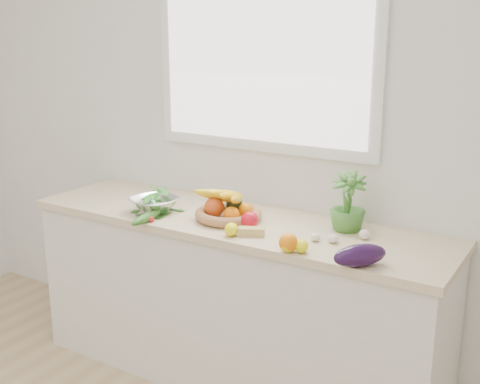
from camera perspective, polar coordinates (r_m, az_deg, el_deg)
The scene contains 20 objects.
back_wall at distance 3.20m, azimuth 2.27°, elevation 6.59°, with size 4.50×0.02×2.70m, color white.
counter_cabinet at distance 3.23m, azimuth -0.58°, elevation -10.47°, with size 2.20×0.58×0.86m, color silver.
countertop at distance 3.06m, azimuth -0.60°, elevation -2.86°, with size 2.24×0.62×0.04m, color beige.
window_frame at distance 3.16m, azimuth 2.21°, elevation 13.75°, with size 1.30×0.03×1.10m, color white.
window_pane at distance 3.14m, azimuth 2.02°, elevation 13.75°, with size 1.18×0.01×0.98m, color white.
orange_loose at distance 2.60m, azimuth 4.61°, elevation -4.82°, with size 0.08×0.08×0.08m, color orange.
lemon_a at distance 2.79m, azimuth -0.83°, elevation -3.57°, with size 0.06×0.08×0.06m, color #FFF00D.
lemon_b at distance 2.60m, azimuth 4.68°, elevation -5.01°, with size 0.07×0.08×0.07m, color yellow.
lemon_c at distance 2.60m, azimuth 5.82°, elevation -5.12°, with size 0.06×0.07×0.06m, color #EFEE0C.
apple at distance 2.89m, azimuth 0.94°, elevation -2.69°, with size 0.08×0.08×0.08m, color red.
ginger at distance 2.80m, azimuth 1.08°, elevation -3.78°, with size 0.12×0.05×0.04m, color #D3B769.
garlic_a at distance 2.74m, azimuth 8.79°, elevation -4.37°, with size 0.05×0.05×0.04m, color white.
garlic_b at distance 2.81m, azimuth 11.73°, elevation -3.95°, with size 0.05×0.05×0.05m, color silver.
garlic_c at distance 2.75m, azimuth 7.16°, elevation -4.27°, with size 0.05×0.05×0.04m, color white.
eggplant at distance 2.48m, azimuth 11.31°, elevation -5.92°, with size 0.09×0.23×0.09m, color #250E36.
cucumber at distance 3.03m, azimuth -8.86°, elevation -2.40°, with size 0.05×0.25×0.05m, color #1D5218.
radish at distance 3.02m, azimuth -8.43°, elevation -2.57°, with size 0.03×0.03×0.03m, color red.
potted_herb at distance 2.89m, azimuth 10.18°, elevation -1.11°, with size 0.17×0.17×0.30m, color #417E2E.
fruit_basket at distance 3.02m, azimuth -1.18°, elevation -1.71°, with size 0.42×0.42×0.18m.
colander_with_spinach at distance 3.17m, azimuth -8.12°, elevation -0.80°, with size 0.29×0.29×0.13m.
Camera 1 is at (1.56, -0.51, 1.83)m, focal length 45.00 mm.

